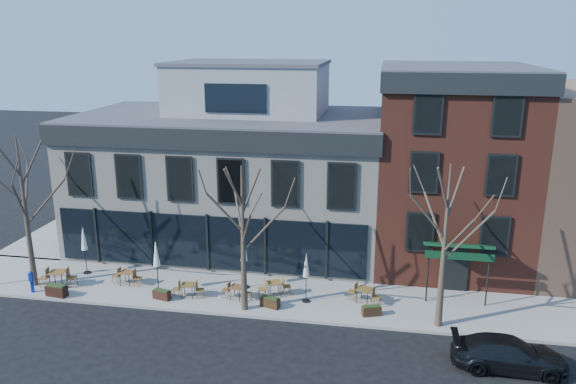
% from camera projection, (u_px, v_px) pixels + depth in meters
% --- Properties ---
extents(ground, '(120.00, 120.00, 0.00)m').
position_uv_depth(ground, '(209.00, 274.00, 31.08)').
color(ground, black).
rests_on(ground, ground).
extents(sidewalk_front, '(33.50, 4.70, 0.15)m').
position_uv_depth(sidewalk_front, '(258.00, 294.00, 28.49)').
color(sidewalk_front, gray).
rests_on(sidewalk_front, ground).
extents(sidewalk_side, '(4.50, 12.00, 0.15)m').
position_uv_depth(sidewalk_side, '(79.00, 226.00, 38.62)').
color(sidewalk_side, gray).
rests_on(sidewalk_side, ground).
extents(corner_building, '(18.39, 10.39, 11.10)m').
position_uv_depth(corner_building, '(233.00, 170.00, 34.59)').
color(corner_building, beige).
rests_on(corner_building, ground).
extents(red_brick_building, '(8.20, 11.78, 11.18)m').
position_uv_depth(red_brick_building, '(450.00, 164.00, 32.10)').
color(red_brick_building, maroon).
rests_on(red_brick_building, ground).
extents(tree_corner, '(3.93, 3.98, 7.92)m').
position_uv_depth(tree_corner, '(25.00, 210.00, 28.30)').
color(tree_corner, '#382B21').
rests_on(tree_corner, sidewalk_front).
extents(tree_mid, '(3.50, 3.55, 7.04)m').
position_uv_depth(tree_mid, '(243.00, 237.00, 25.85)').
color(tree_mid, '#382B21').
rests_on(tree_mid, sidewalk_front).
extents(tree_right, '(3.72, 3.77, 7.48)m').
position_uv_depth(tree_right, '(445.00, 245.00, 24.29)').
color(tree_right, '#382B21').
rests_on(tree_right, sidewalk_front).
extents(parked_sedan, '(4.46, 1.82, 1.29)m').
position_uv_depth(parked_sedan, '(509.00, 354.00, 22.16)').
color(parked_sedan, black).
rests_on(parked_sedan, ground).
extents(call_box, '(0.23, 0.23, 1.17)m').
position_uv_depth(call_box, '(31.00, 281.00, 28.42)').
color(call_box, '#0C26A2').
rests_on(call_box, sidewalk_front).
extents(cafe_set_0, '(1.98, 0.90, 1.02)m').
position_uv_depth(cafe_set_0, '(58.00, 277.00, 29.09)').
color(cafe_set_0, brown).
rests_on(cafe_set_0, sidewalk_front).
extents(cafe_set_1, '(1.67, 0.72, 0.87)m').
position_uv_depth(cafe_set_1, '(127.00, 276.00, 29.35)').
color(cafe_set_1, brown).
rests_on(cafe_set_1, sidewalk_front).
extents(cafe_set_2, '(1.64, 0.72, 0.85)m').
position_uv_depth(cafe_set_2, '(188.00, 289.00, 27.94)').
color(cafe_set_2, brown).
rests_on(cafe_set_2, sidewalk_front).
extents(cafe_set_3, '(1.61, 0.73, 0.83)m').
position_uv_depth(cafe_set_3, '(237.00, 291.00, 27.71)').
color(cafe_set_3, brown).
rests_on(cafe_set_3, sidewalk_front).
extents(cafe_set_4, '(1.73, 1.05, 0.90)m').
position_uv_depth(cafe_set_4, '(274.00, 287.00, 28.08)').
color(cafe_set_4, brown).
rests_on(cafe_set_4, sidewalk_front).
extents(cafe_set_5, '(1.75, 1.02, 0.90)m').
position_uv_depth(cafe_set_5, '(364.00, 294.00, 27.36)').
color(cafe_set_5, brown).
rests_on(cafe_set_5, sidewalk_front).
extents(umbrella_0, '(0.42, 0.42, 2.63)m').
position_uv_depth(umbrella_0, '(84.00, 241.00, 30.35)').
color(umbrella_0, black).
rests_on(umbrella_0, sidewalk_front).
extents(umbrella_1, '(0.43, 0.43, 2.69)m').
position_uv_depth(umbrella_1, '(156.00, 257.00, 28.13)').
color(umbrella_1, black).
rests_on(umbrella_1, sidewalk_front).
extents(umbrella_2, '(0.45, 0.45, 2.83)m').
position_uv_depth(umbrella_2, '(244.00, 251.00, 28.57)').
color(umbrella_2, black).
rests_on(umbrella_2, sidewalk_front).
extents(umbrella_3, '(0.40, 0.40, 2.53)m').
position_uv_depth(umbrella_3, '(306.00, 268.00, 27.10)').
color(umbrella_3, black).
rests_on(umbrella_3, sidewalk_front).
extents(planter_0, '(1.11, 0.56, 0.60)m').
position_uv_depth(planter_0, '(57.00, 290.00, 28.09)').
color(planter_0, black).
rests_on(planter_0, sidewalk_front).
extents(planter_1, '(0.95, 0.56, 0.50)m').
position_uv_depth(planter_1, '(162.00, 294.00, 27.78)').
color(planter_1, black).
rests_on(planter_1, sidewalk_front).
extents(planter_2, '(1.01, 0.65, 0.53)m').
position_uv_depth(planter_2, '(270.00, 302.00, 26.96)').
color(planter_2, '#301F10').
rests_on(planter_2, sidewalk_front).
extents(planter_3, '(0.95, 0.63, 0.50)m').
position_uv_depth(planter_3, '(371.00, 311.00, 26.16)').
color(planter_3, '#311F10').
rests_on(planter_3, sidewalk_front).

